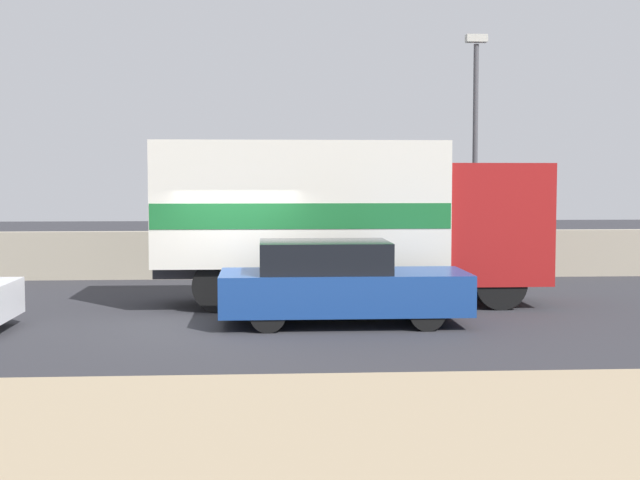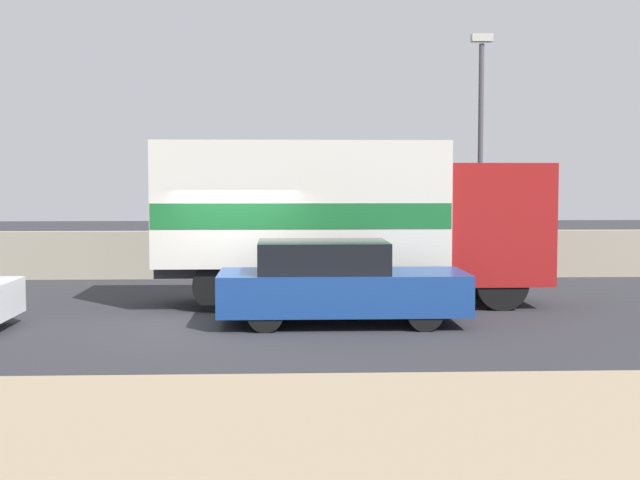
{
  "view_description": "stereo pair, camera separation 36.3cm",
  "coord_description": "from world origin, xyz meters",
  "views": [
    {
      "loc": [
        0.55,
        -16.51,
        2.74
      ],
      "look_at": [
        1.67,
        1.19,
        1.49
      ],
      "focal_mm": 50.0,
      "sensor_mm": 36.0,
      "label": 1
    },
    {
      "loc": [
        0.91,
        -16.53,
        2.74
      ],
      "look_at": [
        1.67,
        1.19,
        1.49
      ],
      "focal_mm": 50.0,
      "sensor_mm": 36.0,
      "label": 2
    }
  ],
  "objects": [
    {
      "name": "street_lamp",
      "position": [
        6.22,
        7.16,
        3.81
      ],
      "size": [
        0.56,
        0.28,
        6.53
      ],
      "color": "#4C4C51",
      "rests_on": "ground_plane"
    },
    {
      "name": "car_hatchback",
      "position": [
        1.94,
        -0.11,
        0.77
      ],
      "size": [
        4.59,
        1.84,
        1.56
      ],
      "color": "navy",
      "rests_on": "ground_plane"
    },
    {
      "name": "box_truck",
      "position": [
        2.17,
        2.48,
        1.98
      ],
      "size": [
        8.29,
        2.39,
        3.49
      ],
      "color": "maroon",
      "rests_on": "ground_plane"
    },
    {
      "name": "stone_wall_backdrop",
      "position": [
        0.0,
        7.65,
        0.64
      ],
      "size": [
        60.0,
        0.35,
        1.29
      ],
      "color": "#A39984",
      "rests_on": "ground_plane"
    },
    {
      "name": "dirt_shoulder_foreground",
      "position": [
        0.0,
        -7.06,
        0.02
      ],
      "size": [
        60.0,
        5.28,
        0.04
      ],
      "color": "#9E896B",
      "rests_on": "ground_plane"
    },
    {
      "name": "ground_plane",
      "position": [
        0.0,
        0.0,
        0.0
      ],
      "size": [
        80.0,
        80.0,
        0.0
      ],
      "primitive_type": "plane",
      "color": "#2D2D33"
    }
  ]
}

